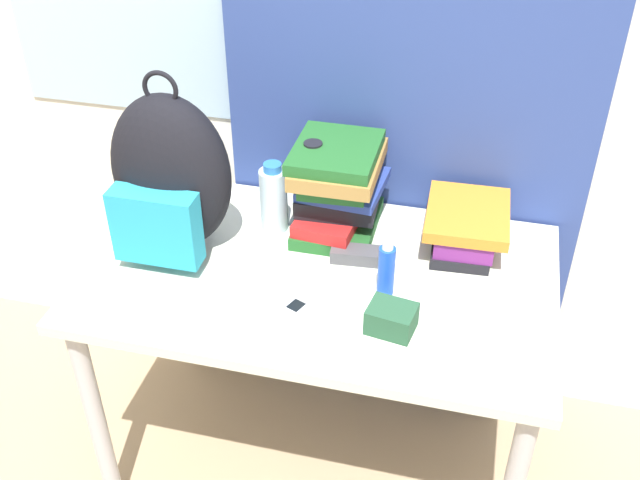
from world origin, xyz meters
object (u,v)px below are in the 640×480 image
object	(u,v)px
book_stack_center	(465,225)
cell_phone	(296,308)
book_stack_left	(338,187)
backpack	(170,178)
sunglasses_case	(360,255)
sunscreen_bottle	(386,269)
water_bottle	(274,198)
camera_pouch	(391,319)
sports_bottle	(313,188)

from	to	relation	value
book_stack_center	cell_phone	size ratio (longest dim) A/B	2.94
book_stack_left	book_stack_center	distance (m)	0.35
backpack	sunglasses_case	world-z (taller)	backpack
sunscreen_bottle	sunglasses_case	world-z (taller)	sunscreen_bottle
cell_phone	water_bottle	bearing A→B (deg)	114.86
book_stack_left	cell_phone	world-z (taller)	book_stack_left
cell_phone	backpack	bearing A→B (deg)	153.79
sunscreen_bottle	backpack	bearing A→B (deg)	173.40
camera_pouch	water_bottle	bearing A→B (deg)	138.70
book_stack_left	book_stack_center	size ratio (longest dim) A/B	1.03
book_stack_center	water_bottle	world-z (taller)	water_bottle
book_stack_center	water_bottle	size ratio (longest dim) A/B	1.38
water_bottle	sports_bottle	size ratio (longest dim) A/B	0.77
book_stack_center	water_bottle	xyz separation A→B (m)	(-0.52, -0.05, 0.04)
book_stack_center	sports_bottle	bearing A→B (deg)	-177.85
book_stack_left	sunglasses_case	size ratio (longest dim) A/B	1.87
sunglasses_case	camera_pouch	size ratio (longest dim) A/B	1.29
sports_bottle	camera_pouch	distance (m)	0.47
book_stack_center	sports_bottle	distance (m)	0.42
book_stack_center	sunscreen_bottle	bearing A→B (deg)	-123.66
sports_bottle	camera_pouch	xyz separation A→B (m)	(0.28, -0.37, -0.09)
camera_pouch	book_stack_left	bearing A→B (deg)	119.54
backpack	sports_bottle	size ratio (longest dim) A/B	1.88
water_bottle	sunglasses_case	world-z (taller)	water_bottle
backpack	sunglasses_case	size ratio (longest dim) A/B	3.19
book_stack_left	sunscreen_bottle	world-z (taller)	book_stack_left
sunglasses_case	camera_pouch	bearing A→B (deg)	-62.97
sunscreen_bottle	sunglasses_case	distance (m)	0.15
book_stack_left	backpack	bearing A→B (deg)	-155.28
camera_pouch	book_stack_center	bearing A→B (deg)	71.00
water_bottle	cell_phone	xyz separation A→B (m)	(0.15, -0.33, -0.09)
cell_phone	book_stack_left	bearing A→B (deg)	87.42
book_stack_left	cell_phone	xyz separation A→B (m)	(-0.02, -0.37, -0.12)
water_bottle	sunglasses_case	size ratio (longest dim) A/B	1.31
book_stack_center	sports_bottle	xyz separation A→B (m)	(-0.41, -0.02, 0.06)
cell_phone	sunglasses_case	world-z (taller)	sunglasses_case
backpack	cell_phone	size ratio (longest dim) A/B	5.17
book_stack_center	camera_pouch	distance (m)	0.41
water_bottle	sunglasses_case	bearing A→B (deg)	-19.97
backpack	book_stack_center	bearing A→B (deg)	14.12
cell_phone	camera_pouch	bearing A→B (deg)	-2.47
sports_bottle	sunscreen_bottle	distance (m)	0.34
sports_bottle	sunglasses_case	bearing A→B (deg)	-38.91
sunscreen_bottle	book_stack_center	bearing A→B (deg)	56.34
backpack	book_stack_left	distance (m)	0.44
book_stack_left	sunscreen_bottle	xyz separation A→B (m)	(0.18, -0.25, -0.06)
water_bottle	cell_phone	size ratio (longest dim) A/B	2.13
book_stack_center	cell_phone	bearing A→B (deg)	-134.21
sports_bottle	cell_phone	world-z (taller)	sports_bottle
sunscreen_bottle	cell_phone	distance (m)	0.24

